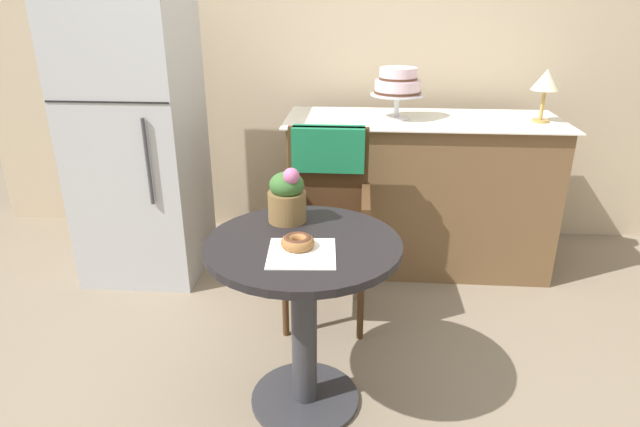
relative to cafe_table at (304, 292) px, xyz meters
The scene contains 11 objects.
ground_plane 0.51m from the cafe_table, ahead, with size 8.00×8.00×0.00m, color gray.
back_wall 2.03m from the cafe_table, 90.00° to the left, with size 4.80×0.10×2.70m, color #C1AD8E.
cafe_table is the anchor object (origin of this frame).
wicker_chair 0.74m from the cafe_table, 86.84° to the left, with size 0.42×0.45×0.95m.
paper_napkin 0.24m from the cafe_table, 86.51° to the right, with size 0.23×0.24×0.00m, color white.
donut_front 0.24m from the cafe_table, 102.76° to the right, with size 0.12×0.12×0.05m.
flower_vase 0.38m from the cafe_table, 113.14° to the left, with size 0.15×0.15×0.23m.
display_counter 1.41m from the cafe_table, 67.07° to the left, with size 1.56×0.62×0.90m.
tiered_cake_stand 1.48m from the cafe_table, 73.12° to the left, with size 0.30×0.30×0.28m.
table_lamp 1.83m from the cafe_table, 46.90° to the left, with size 0.15×0.15×0.28m.
refrigerator 1.56m from the cafe_table, 133.67° to the left, with size 0.64×0.63×1.70m.
Camera 1 is at (0.20, -1.75, 1.54)m, focal length 30.08 mm.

